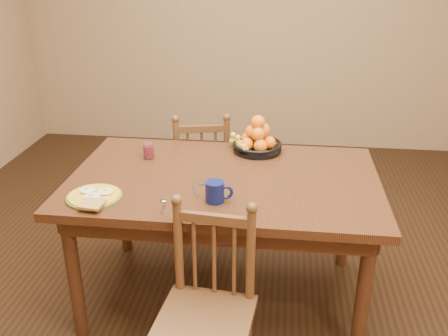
# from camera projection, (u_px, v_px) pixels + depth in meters

# --- Properties ---
(room) EXTENTS (4.52, 5.02, 2.72)m
(room) POSITION_uv_depth(u_px,v_px,m) (224.00, 62.00, 2.35)
(room) COLOR black
(room) RESTS_ON ground
(dining_table) EXTENTS (1.60, 1.00, 0.75)m
(dining_table) POSITION_uv_depth(u_px,v_px,m) (224.00, 191.00, 2.63)
(dining_table) COLOR black
(dining_table) RESTS_ON ground
(chair_far) EXTENTS (0.47, 0.45, 0.87)m
(chair_far) POSITION_uv_depth(u_px,v_px,m) (201.00, 174.00, 3.42)
(chair_far) COLOR #4A2B16
(chair_far) RESTS_ON ground
(chair_near) EXTENTS (0.43, 0.41, 0.87)m
(chair_near) POSITION_uv_depth(u_px,v_px,m) (207.00, 311.00, 2.13)
(chair_near) COLOR #4A2B16
(chair_near) RESTS_ON ground
(breakfast_plate) EXTENTS (0.26, 0.29, 0.04)m
(breakfast_plate) POSITION_uv_depth(u_px,v_px,m) (94.00, 196.00, 2.36)
(breakfast_plate) COLOR #59601E
(breakfast_plate) RESTS_ON dining_table
(fork) EXTENTS (0.06, 0.18, 0.00)m
(fork) POSITION_uv_depth(u_px,v_px,m) (197.00, 187.00, 2.47)
(fork) COLOR silver
(fork) RESTS_ON dining_table
(spoon) EXTENTS (0.04, 0.16, 0.01)m
(spoon) POSITION_uv_depth(u_px,v_px,m) (164.00, 203.00, 2.32)
(spoon) COLOR silver
(spoon) RESTS_ON dining_table
(coffee_mug) EXTENTS (0.13, 0.09, 0.10)m
(coffee_mug) POSITION_uv_depth(u_px,v_px,m) (216.00, 192.00, 2.32)
(coffee_mug) COLOR #0B133F
(coffee_mug) RESTS_ON dining_table
(juice_glass) EXTENTS (0.06, 0.06, 0.09)m
(juice_glass) POSITION_uv_depth(u_px,v_px,m) (149.00, 151.00, 2.81)
(juice_glass) COLOR silver
(juice_glass) RESTS_ON dining_table
(fruit_bowl) EXTENTS (0.32, 0.29, 0.22)m
(fruit_bowl) POSITION_uv_depth(u_px,v_px,m) (257.00, 140.00, 2.90)
(fruit_bowl) COLOR black
(fruit_bowl) RESTS_ON dining_table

